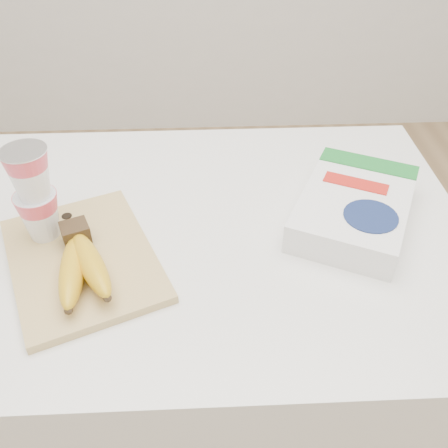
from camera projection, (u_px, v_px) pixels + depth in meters
name	position (u px, v px, depth m)	size (l,w,h in m)	color
table	(185.00, 360.00, 1.25)	(1.16, 0.77, 0.87)	white
cutting_board	(82.00, 259.00, 0.90)	(0.24, 0.33, 0.02)	tan
bananas	(81.00, 263.00, 0.84)	(0.13, 0.22, 0.06)	#382816
yogurt_stack	(34.00, 192.00, 0.87)	(0.08, 0.08, 0.18)	white
cereal_box	(354.00, 207.00, 0.98)	(0.31, 0.35, 0.07)	white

